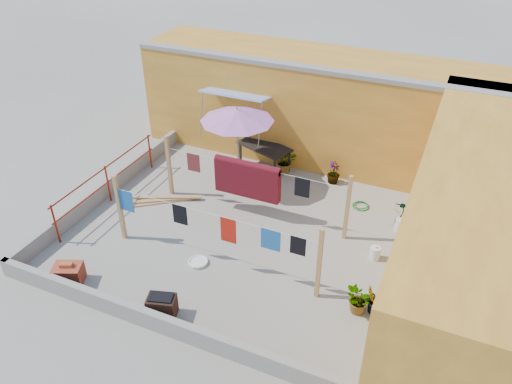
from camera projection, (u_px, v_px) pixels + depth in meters
ground at (240, 231)px, 12.67m from camera, size 80.00×80.00×0.00m
wall_back at (319, 107)px, 15.22m from camera, size 11.00×3.27×3.21m
wall_right at (471, 231)px, 10.03m from camera, size 2.40×9.00×3.20m
parapet_front at (161, 323)px, 9.81m from camera, size 8.30×0.16×0.44m
parapet_left at (108, 188)px, 13.93m from camera, size 0.16×7.30×0.44m
red_railing at (107, 178)px, 13.43m from camera, size 0.05×4.20×1.10m
clothesline_rig at (244, 185)px, 12.57m from camera, size 5.09×2.35×1.80m
patio_umbrella at (237, 116)px, 13.33m from camera, size 2.19×2.19×2.43m
outdoor_table at (264, 148)px, 14.98m from camera, size 1.79×1.30×0.76m
brick_stack at (69, 274)px, 10.99m from camera, size 0.74×0.65×0.53m
lumber_pile at (163, 200)px, 13.74m from camera, size 1.85×1.31×0.12m
brazier at (162, 306)px, 10.16m from camera, size 0.66×0.53×0.52m
white_basin at (198, 262)px, 11.60m from camera, size 0.47×0.47×0.08m
water_jug_a at (400, 225)px, 12.60m from camera, size 0.24×0.24×0.38m
water_jug_b at (375, 253)px, 11.68m from camera, size 0.24×0.24×0.38m
green_hose at (361, 206)px, 13.56m from camera, size 0.46×0.46×0.07m
plant_back_a at (285, 161)px, 14.92m from camera, size 0.86×0.83×0.74m
plant_back_b at (334, 173)px, 14.43m from camera, size 0.45×0.45×0.66m
plant_right_a at (402, 215)px, 12.52m from camera, size 0.49×0.36×0.87m
plant_right_b at (374, 301)px, 10.14m from camera, size 0.43×0.47×0.70m
plant_right_c at (359, 301)px, 10.17m from camera, size 0.59×0.66×0.66m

